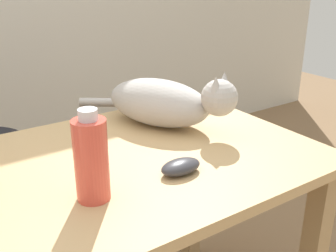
# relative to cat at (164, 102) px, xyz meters

# --- Properties ---
(desk) EXTENTS (1.57, 0.73, 0.75)m
(desk) POSITION_rel_cat_xyz_m (-0.48, -0.14, -0.18)
(desk) COLOR tan
(desk) RESTS_ON ground_plane
(cat) EXTENTS (0.32, 0.57, 0.20)m
(cat) POSITION_rel_cat_xyz_m (0.00, 0.00, 0.00)
(cat) COLOR #B2ADA8
(cat) RESTS_ON desk
(computer_mouse) EXTENTS (0.11, 0.06, 0.04)m
(computer_mouse) POSITION_rel_cat_xyz_m (-0.15, -0.30, -0.06)
(computer_mouse) COLOR #333338
(computer_mouse) RESTS_ON desk
(spray_bottle) EXTENTS (0.08, 0.08, 0.21)m
(spray_bottle) POSITION_rel_cat_xyz_m (-0.38, -0.28, 0.02)
(spray_bottle) COLOR #D84C3D
(spray_bottle) RESTS_ON desk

